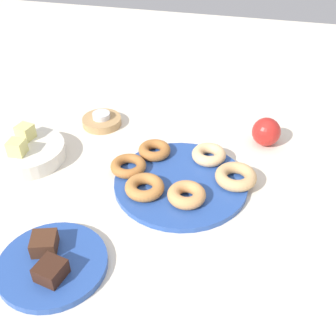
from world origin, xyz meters
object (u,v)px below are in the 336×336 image
donut_1 (145,187)px  fruit_bowl (27,152)px  donut_2 (155,150)px  cake_plate (53,264)px  melon_chunk_right (25,132)px  donut_plate (181,183)px  candle_holder (102,121)px  brownie_far (44,243)px  tealight (101,116)px  brownie_near (51,271)px  melon_chunk_left (17,147)px  donut_3 (187,195)px  donut_4 (209,155)px  donut_5 (128,166)px  apple (266,132)px  donut_0 (236,177)px

donut_1 → fruit_bowl: 0.32m
donut_2 → cake_plate: 0.38m
fruit_bowl → melon_chunk_right: melon_chunk_right is taller
donut_plate → candle_holder: candle_holder is taller
cake_plate → brownie_far: 0.04m
donut_2 → cake_plate: (-0.37, 0.09, -0.02)m
tealight → brownie_near: bearing=-168.8°
brownie_near → melon_chunk_left: bearing=37.4°
donut_3 → brownie_near: brownie_near is taller
donut_3 → donut_4: (0.15, -0.02, -0.00)m
donut_4 → donut_5: bearing=116.0°
donut_1 → apple: bearing=-42.2°
donut_1 → cake_plate: donut_1 is taller
brownie_far → tealight: (0.46, 0.06, -0.00)m
donut_3 → candle_holder: donut_3 is taller
brownie_near → tealight: bearing=11.2°
donut_0 → brownie_far: size_ratio=1.96×
donut_plate → cake_plate: 0.33m
melon_chunk_left → apple: bearing=-67.3°
donut_5 → fruit_bowl: (0.00, 0.26, -0.01)m
donut_1 → fruit_bowl: donut_1 is taller
donut_5 → cake_plate: bearing=170.0°
donut_1 → melon_chunk_left: size_ratio=2.39×
donut_4 → fruit_bowl: donut_4 is taller
cake_plate → candle_holder: bearing=10.2°
cake_plate → brownie_near: bearing=-153.4°
tealight → fruit_bowl: bearing=147.8°
apple → donut_3: bearing=151.2°
donut_1 → melon_chunk_left: melon_chunk_left is taller
donut_3 → apple: size_ratio=1.14×
brownie_far → melon_chunk_right: (0.30, 0.20, 0.03)m
donut_4 → melon_chunk_left: size_ratio=2.27×
donut_3 → donut_5: size_ratio=0.99×
apple → donut_1: bearing=137.8°
donut_0 → apple: size_ratio=1.29×
donut_4 → melon_chunk_left: (-0.12, 0.43, 0.03)m
fruit_bowl → apple: apple is taller
candle_holder → fruit_bowl: 0.23m
donut_2 → melon_chunk_right: melon_chunk_right is taller
donut_2 → donut_4: donut_4 is taller
candle_holder → fruit_bowl: size_ratio=0.57×
donut_5 → melon_chunk_right: melon_chunk_right is taller
donut_4 → apple: 0.17m
brownie_near → melon_chunk_right: size_ratio=1.32×
donut_4 → cake_plate: (-0.38, 0.23, -0.02)m
donut_plate → donut_4: 0.11m
donut_0 → cake_plate: bearing=136.1°
donut_4 → donut_0: bearing=-133.8°
cake_plate → donut_2: bearing=-14.4°
donut_1 → donut_5: size_ratio=1.04×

